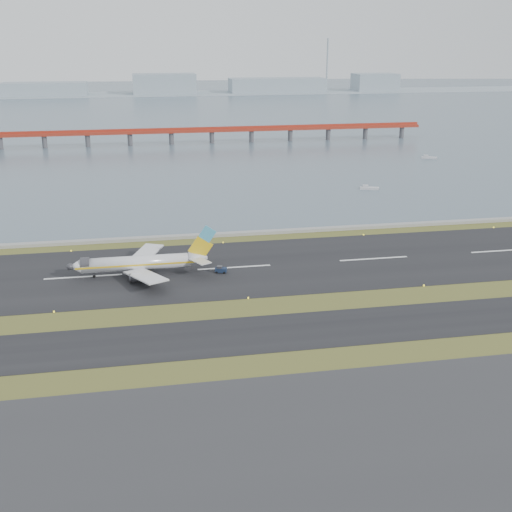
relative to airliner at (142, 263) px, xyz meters
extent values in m
plane|color=#404A1A|center=(24.64, -28.69, -3.46)|extent=(1000.00, 1000.00, 0.00)
cube|color=#2F2F32|center=(24.64, -83.69, -3.41)|extent=(1000.00, 50.00, 0.10)
cube|color=black|center=(24.64, -40.69, -3.41)|extent=(1000.00, 18.00, 0.10)
cube|color=black|center=(24.64, 1.31, -3.41)|extent=(1000.00, 45.00, 0.10)
cube|color=#969691|center=(24.64, 31.31, -2.96)|extent=(1000.00, 2.50, 1.00)
cube|color=#495868|center=(24.64, 431.31, -3.46)|extent=(1400.00, 800.00, 1.30)
cube|color=#9D2B1A|center=(44.64, 221.31, 4.04)|extent=(260.00, 5.00, 1.60)
cube|color=#9D2B1A|center=(44.64, 221.31, 5.54)|extent=(260.00, 0.40, 1.40)
cylinder|color=#4C4C51|center=(-51.36, 221.31, -0.46)|extent=(2.80, 2.80, 7.00)
cylinder|color=#4C4C51|center=(44.64, 221.31, -0.46)|extent=(2.80, 2.80, 7.00)
cylinder|color=#4C4C51|center=(140.64, 221.31, -0.46)|extent=(2.80, 2.80, 7.00)
cube|color=#8E9EA8|center=(24.64, 591.31, -3.46)|extent=(1400.00, 80.00, 1.00)
cube|color=#8E9EA8|center=(-95.36, 591.31, 3.54)|extent=(90.00, 35.00, 14.00)
cube|color=#8E9EA8|center=(34.64, 591.31, 7.54)|extent=(70.00, 35.00, 22.00)
cube|color=#8E9EA8|center=(164.64, 591.31, 4.54)|extent=(110.00, 35.00, 16.00)
cube|color=#8E9EA8|center=(284.64, 591.31, 6.54)|extent=(50.00, 35.00, 20.00)
cylinder|color=#8E9EA8|center=(224.64, 591.31, 26.54)|extent=(1.80, 1.80, 60.00)
cylinder|color=silver|center=(-1.50, 0.00, 0.04)|extent=(28.00, 3.80, 3.80)
cone|color=silver|center=(-17.10, 0.00, 0.04)|extent=(3.20, 3.80, 3.80)
cone|color=silver|center=(14.70, 0.00, 0.34)|extent=(5.00, 3.80, 3.80)
cube|color=gold|center=(-1.50, -1.92, 0.04)|extent=(31.00, 0.06, 0.45)
cube|color=gold|center=(-1.50, 1.92, 0.04)|extent=(31.00, 0.06, 0.45)
cube|color=silver|center=(0.70, -8.50, -0.66)|extent=(11.31, 15.89, 1.66)
cube|color=silver|center=(0.70, 8.50, -0.66)|extent=(11.31, 15.89, 1.66)
cylinder|color=#37373C|center=(-1.00, -6.00, -1.86)|extent=(4.20, 2.10, 2.10)
cylinder|color=#37373C|center=(-1.00, 6.00, -1.86)|extent=(4.20, 2.10, 2.10)
cube|color=gold|center=(15.50, 0.00, 3.24)|extent=(6.80, 0.35, 6.85)
cube|color=#449EC2|center=(17.40, 0.00, 6.94)|extent=(4.85, 0.37, 4.90)
cube|color=silver|center=(15.00, -3.80, 0.84)|extent=(5.64, 6.80, 0.22)
cube|color=silver|center=(15.00, 3.80, 0.84)|extent=(5.64, 6.80, 0.22)
cylinder|color=black|center=(-12.50, 0.00, -3.01)|extent=(0.80, 0.28, 0.80)
cylinder|color=black|center=(0.00, -2.80, -2.91)|extent=(1.00, 0.38, 1.00)
cylinder|color=black|center=(0.00, 2.80, -2.91)|extent=(1.00, 0.38, 1.00)
cube|color=#15213A|center=(20.56, -2.11, -2.61)|extent=(3.38, 2.51, 1.13)
cube|color=#37373C|center=(20.20, -2.00, -1.86)|extent=(1.68, 1.74, 0.66)
cylinder|color=black|center=(19.35, -2.52, -3.13)|extent=(0.71, 0.47, 0.66)
cylinder|color=black|center=(19.80, -1.08, -3.13)|extent=(0.71, 0.47, 0.66)
cylinder|color=black|center=(21.33, -3.14, -3.13)|extent=(0.71, 0.47, 0.66)
cylinder|color=black|center=(21.77, -1.70, -3.13)|extent=(0.71, 0.47, 0.66)
cube|color=#BDBCC1|center=(94.21, 85.94, -3.02)|extent=(8.09, 4.58, 0.99)
cube|color=#BDBCC1|center=(92.63, 86.42, -2.13)|extent=(2.63, 2.33, 0.99)
cube|color=#BDBCC1|center=(149.80, 148.71, -3.01)|extent=(8.11, 5.30, 1.00)
cube|color=#BDBCC1|center=(148.27, 149.37, -2.13)|extent=(2.74, 2.51, 1.00)
camera|label=1|loc=(0.55, -161.55, 55.76)|focal=45.00mm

